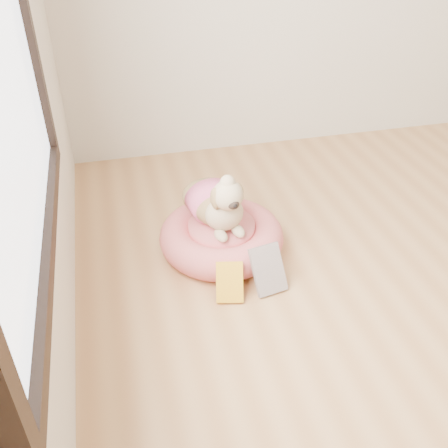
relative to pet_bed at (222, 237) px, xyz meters
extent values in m
cylinder|color=#D05162|center=(0.00, 0.00, -0.03)|extent=(0.44, 0.44, 0.09)
torus|color=#D05162|center=(0.00, 0.00, 0.00)|extent=(0.61, 0.61, 0.16)
cylinder|color=#D05162|center=(0.00, 0.00, 0.04)|extent=(0.32, 0.32, 0.08)
cube|color=#FEFF1A|center=(-0.05, -0.34, 0.00)|extent=(0.14, 0.15, 0.15)
cube|color=white|center=(0.13, -0.32, 0.02)|extent=(0.16, 0.16, 0.19)
camera|label=1|loc=(-0.47, -1.92, 1.44)|focal=40.00mm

